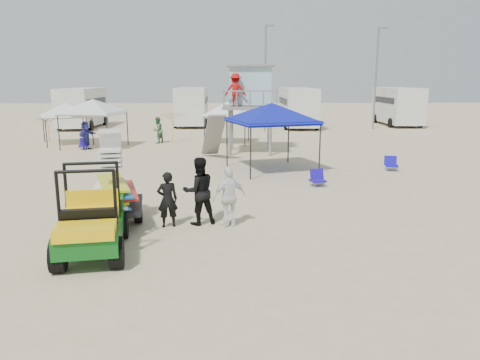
{
  "coord_description": "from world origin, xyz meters",
  "views": [
    {
      "loc": [
        0.2,
        -9.54,
        4.03
      ],
      "look_at": [
        0.5,
        3.0,
        1.3
      ],
      "focal_mm": 35.0,
      "sensor_mm": 36.0,
      "label": 1
    }
  ],
  "objects_px": {
    "utility_cart": "(90,215)",
    "canopy_blue": "(272,106)",
    "lifeguard_tower": "(249,89)",
    "surf_trailer": "(114,191)",
    "man_left": "(167,200)"
  },
  "relations": [
    {
      "from": "surf_trailer",
      "to": "man_left",
      "type": "xyz_separation_m",
      "value": [
        1.52,
        -0.3,
        -0.18
      ]
    },
    {
      "from": "man_left",
      "to": "lifeguard_tower",
      "type": "height_order",
      "value": "lifeguard_tower"
    },
    {
      "from": "utility_cart",
      "to": "canopy_blue",
      "type": "distance_m",
      "value": 11.52
    },
    {
      "from": "surf_trailer",
      "to": "man_left",
      "type": "distance_m",
      "value": 1.56
    },
    {
      "from": "utility_cart",
      "to": "man_left",
      "type": "bearing_deg",
      "value": 53.23
    },
    {
      "from": "surf_trailer",
      "to": "man_left",
      "type": "bearing_deg",
      "value": -11.18
    },
    {
      "from": "utility_cart",
      "to": "man_left",
      "type": "height_order",
      "value": "utility_cart"
    },
    {
      "from": "utility_cart",
      "to": "canopy_blue",
      "type": "relative_size",
      "value": 0.7
    },
    {
      "from": "utility_cart",
      "to": "canopy_blue",
      "type": "bearing_deg",
      "value": 63.34
    },
    {
      "from": "surf_trailer",
      "to": "lifeguard_tower",
      "type": "relative_size",
      "value": 0.6
    },
    {
      "from": "surf_trailer",
      "to": "man_left",
      "type": "height_order",
      "value": "surf_trailer"
    },
    {
      "from": "utility_cart",
      "to": "lifeguard_tower",
      "type": "relative_size",
      "value": 0.62
    },
    {
      "from": "utility_cart",
      "to": "lifeguard_tower",
      "type": "height_order",
      "value": "lifeguard_tower"
    },
    {
      "from": "canopy_blue",
      "to": "surf_trailer",
      "type": "bearing_deg",
      "value": -123.08
    },
    {
      "from": "man_left",
      "to": "canopy_blue",
      "type": "bearing_deg",
      "value": -128.87
    }
  ]
}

